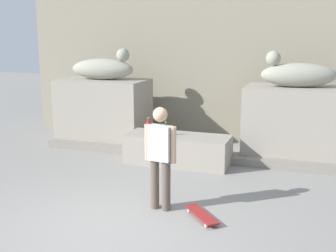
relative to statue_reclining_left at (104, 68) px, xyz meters
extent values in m
plane|color=gray|center=(2.32, -4.48, -1.91)|extent=(40.00, 40.00, 0.00)
cube|color=gray|center=(2.32, 1.50, 1.55)|extent=(10.11, 0.60, 6.93)
cube|color=gray|center=(-0.04, 0.00, -1.10)|extent=(2.21, 1.25, 1.63)
cube|color=gray|center=(4.67, 0.00, -1.10)|extent=(2.21, 1.25, 1.63)
ellipsoid|color=#9B9A87|center=(-0.04, 0.00, -0.02)|extent=(1.64, 0.69, 0.52)
sphere|color=#9B9A87|center=(0.51, 0.04, 0.33)|extent=(0.32, 0.32, 0.32)
ellipsoid|color=#9B9A87|center=(4.67, 0.00, -0.02)|extent=(1.68, 0.88, 0.52)
sphere|color=#9B9A87|center=(4.13, -0.12, 0.33)|extent=(0.32, 0.32, 0.32)
cube|color=gray|center=(2.32, -1.14, -1.60)|extent=(2.23, 0.86, 0.63)
cylinder|color=brown|center=(2.91, -3.62, -1.50)|extent=(0.14, 0.14, 0.82)
cylinder|color=brown|center=(2.72, -3.60, -1.50)|extent=(0.14, 0.14, 0.82)
cube|color=silver|center=(2.81, -3.61, -0.81)|extent=(0.38, 0.23, 0.56)
sphere|color=tan|center=(2.81, -3.61, -0.36)|extent=(0.23, 0.23, 0.23)
cylinder|color=tan|center=(3.04, -3.63, -0.82)|extent=(0.09, 0.09, 0.58)
cylinder|color=tan|center=(2.59, -3.59, -0.82)|extent=(0.09, 0.09, 0.58)
cube|color=maroon|center=(3.54, -3.76, -1.84)|extent=(0.68, 0.73, 0.02)
cylinder|color=white|center=(3.29, -3.58, -1.88)|extent=(0.06, 0.06, 0.06)
cylinder|color=white|center=(3.39, -3.48, -1.88)|extent=(0.06, 0.06, 0.06)
cylinder|color=white|center=(3.68, -4.03, -1.88)|extent=(0.06, 0.06, 0.06)
cylinder|color=white|center=(3.79, -3.93, -1.88)|extent=(0.06, 0.06, 0.06)
cylinder|color=#1E722D|center=(2.08, -1.25, -1.16)|extent=(0.07, 0.07, 0.23)
cylinder|color=#1E722D|center=(2.08, -1.25, -1.02)|extent=(0.03, 0.03, 0.06)
cylinder|color=yellow|center=(2.08, -1.25, -0.98)|extent=(0.04, 0.04, 0.01)
cylinder|color=red|center=(1.62, -1.10, -1.15)|extent=(0.07, 0.07, 0.26)
cylinder|color=red|center=(1.62, -1.10, -0.99)|extent=(0.03, 0.03, 0.06)
cylinder|color=yellow|center=(1.62, -1.10, -0.96)|extent=(0.04, 0.04, 0.01)
cube|color=gray|center=(2.32, -0.65, -1.83)|extent=(6.92, 0.50, 0.17)
camera|label=1|loc=(5.11, -9.86, 0.90)|focal=46.95mm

